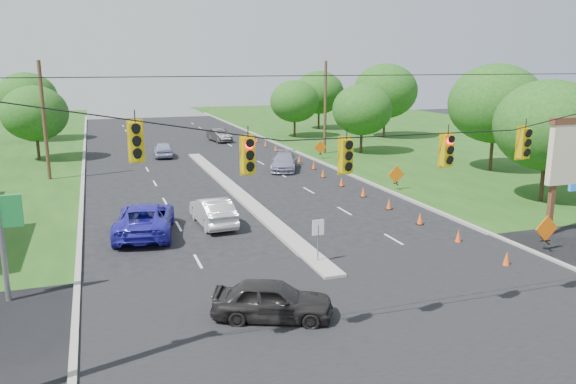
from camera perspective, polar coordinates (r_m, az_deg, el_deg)
name	(u,v)px	position (r m, az deg, el deg)	size (l,w,h in m)	color
ground	(382,321)	(20.30, 9.57, -12.75)	(160.00, 160.00, 0.00)	black
cross_street	(382,321)	(20.30, 9.57, -12.75)	(160.00, 14.00, 0.02)	black
curb_left	(83,178)	(46.79, -20.10, 1.35)	(0.25, 110.00, 0.16)	gray
curb_right	(321,163)	(50.53, 3.42, 2.93)	(0.25, 110.00, 0.16)	gray
median	(236,193)	(39.03, -5.27, -0.08)	(1.00, 34.00, 0.18)	gray
median_sign	(318,233)	(24.82, 3.07, -4.13)	(0.55, 0.06, 2.05)	gray
signal_span	(402,187)	(17.84, 11.55, 0.48)	(25.60, 0.32, 9.00)	#422D1C
utility_pole_far_left	(44,121)	(46.28, -23.52, 6.60)	(0.28, 0.28, 9.00)	#422D1C
utility_pole_far_right	(325,108)	(55.47, 3.80, 8.50)	(0.28, 0.28, 9.00)	#422D1C
pylon_sign	(574,158)	(32.52, 27.09, 3.12)	(5.90, 2.30, 6.12)	#59331E
cone_0	(507,259)	(26.66, 21.32, -6.33)	(0.32, 0.32, 0.70)	#FF5618
cone_1	(458,236)	(29.25, 16.92, -4.32)	(0.32, 0.32, 0.70)	#FF5618
cone_2	(420,218)	(32.02, 13.27, -2.62)	(0.32, 0.32, 0.70)	#FF5618
cone_3	(389,204)	(34.91, 10.22, -1.19)	(0.32, 0.32, 0.70)	#FF5618
cone_4	(363,192)	(37.91, 7.65, 0.02)	(0.32, 0.32, 0.70)	#FF5618
cone_5	(342,182)	(40.99, 5.46, 1.05)	(0.32, 0.32, 0.70)	#FF5618
cone_6	(323,173)	(44.13, 3.58, 1.93)	(0.32, 0.32, 0.70)	#FF5618
cone_7	(314,165)	(47.54, 2.62, 2.74)	(0.32, 0.32, 0.70)	#FF5618
cone_8	(299,159)	(50.76, 1.16, 3.40)	(0.32, 0.32, 0.70)	#FF5618
cone_9	(287,153)	(54.01, -0.13, 3.98)	(0.32, 0.32, 0.70)	#FF5618
cone_10	(276,148)	(57.30, -1.27, 4.49)	(0.32, 0.32, 0.70)	#FF5618
cone_11	(266,144)	(60.60, -2.29, 4.94)	(0.32, 0.32, 0.70)	#FF5618
cone_12	(257,139)	(63.93, -3.20, 5.35)	(0.32, 0.32, 0.70)	#FF5618
cone_13	(249,136)	(67.28, -4.03, 5.71)	(0.32, 0.32, 0.70)	#FF5618
work_sign_0	(546,230)	(29.14, 24.77, -3.51)	(1.27, 0.58, 1.37)	black
work_sign_1	(396,175)	(40.05, 10.94, 1.67)	(1.27, 0.58, 1.37)	black
work_sign_2	(320,148)	(52.45, 3.30, 4.51)	(1.27, 0.58, 1.37)	black
tree_5	(35,113)	(56.35, -24.34, 7.30)	(5.88, 5.88, 6.86)	black
tree_6	(27,98)	(71.40, -25.01, 8.68)	(6.72, 6.72, 7.84)	black
tree_7	(548,125)	(39.06, 24.93, 6.17)	(6.72, 6.72, 7.84)	black
tree_8	(495,103)	(49.12, 20.32, 8.43)	(7.56, 7.56, 8.82)	black
tree_9	(362,110)	(56.04, 7.53, 8.29)	(5.88, 5.88, 6.86)	black
tree_10	(385,91)	(68.52, 9.86, 10.08)	(7.56, 7.56, 8.82)	black
tree_11	(319,92)	(76.75, 3.16, 10.06)	(6.72, 6.72, 7.84)	black
tree_12	(295,101)	(68.11, 0.68, 9.20)	(5.88, 5.88, 6.86)	black
black_sedan	(273,300)	(19.84, -1.58, -10.91)	(1.69, 4.20, 1.43)	black
white_sedan	(213,211)	(31.24, -7.64, -1.97)	(1.64, 4.69, 1.55)	#B9B9B9
blue_pickup	(145,219)	(30.17, -14.34, -2.66)	(2.80, 6.07, 1.69)	#2A24B2
silver_car_far	(284,162)	(47.05, -0.40, 3.10)	(2.01, 4.95, 1.44)	#8985A5
silver_car_oncoming	(163,149)	(55.10, -12.57, 4.24)	(1.71, 4.26, 1.45)	#9A9CBF
dark_car_receding	(219,135)	(65.08, -7.01, 5.74)	(1.54, 4.42, 1.46)	#2A2929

